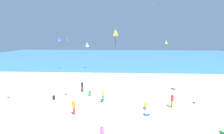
% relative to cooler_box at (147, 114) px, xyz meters
% --- Properties ---
extents(ground_plane, '(120.00, 120.00, 0.00)m').
position_rel_cooler_box_xyz_m(ground_plane, '(-3.59, 6.34, -0.14)').
color(ground_plane, beige).
extents(ocean_water, '(120.00, 60.00, 0.05)m').
position_rel_cooler_box_xyz_m(ocean_water, '(-3.59, 47.57, -0.12)').
color(ocean_water, teal).
rests_on(ocean_water, ground_plane).
extents(cooler_box, '(0.62, 0.54, 0.29)m').
position_rel_cooler_box_xyz_m(cooler_box, '(0.00, 0.00, 0.00)').
color(cooler_box, '#2D56B7').
rests_on(cooler_box, ground_plane).
extents(person_0, '(0.40, 0.66, 0.82)m').
position_rel_cooler_box_xyz_m(person_0, '(-6.55, 4.63, 0.16)').
color(person_0, green).
rests_on(person_0, ground_plane).
extents(person_1, '(0.55, 0.63, 0.71)m').
position_rel_cooler_box_xyz_m(person_1, '(0.13, 1.44, 0.12)').
color(person_1, yellow).
rests_on(person_1, ground_plane).
extents(person_2, '(0.33, 0.33, 1.55)m').
position_rel_cooler_box_xyz_m(person_2, '(3.01, 1.81, 0.75)').
color(person_2, orange).
rests_on(person_2, ground_plane).
extents(person_4, '(0.47, 0.60, 0.67)m').
position_rel_cooler_box_xyz_m(person_4, '(-10.78, 3.27, 0.10)').
color(person_4, black).
rests_on(person_4, ground_plane).
extents(person_5, '(0.37, 0.37, 1.43)m').
position_rel_cooler_box_xyz_m(person_5, '(-4.67, 3.14, 0.68)').
color(person_5, '#19ADB2').
rests_on(person_5, ground_plane).
extents(person_6, '(0.32, 0.32, 1.54)m').
position_rel_cooler_box_xyz_m(person_6, '(-7.91, 6.11, 0.74)').
color(person_6, black).
rests_on(person_6, ground_plane).
extents(person_7, '(0.36, 0.36, 1.60)m').
position_rel_cooler_box_xyz_m(person_7, '(-7.16, -0.26, 0.78)').
color(person_7, red).
rests_on(person_7, ground_plane).
extents(person_8, '(0.38, 0.38, 1.45)m').
position_rel_cooler_box_xyz_m(person_8, '(-3.94, -4.13, 0.69)').
color(person_8, white).
rests_on(person_8, ground_plane).
extents(kite_blue, '(1.10, 1.17, 1.41)m').
position_rel_cooler_box_xyz_m(kite_blue, '(-16.52, 20.31, 6.90)').
color(kite_blue, blue).
extents(kite_purple, '(0.42, 0.76, 1.16)m').
position_rel_cooler_box_xyz_m(kite_purple, '(-8.33, 2.51, 6.98)').
color(kite_purple, purple).
extents(kite_yellow, '(0.99, 0.98, 1.23)m').
position_rel_cooler_box_xyz_m(kite_yellow, '(8.36, 22.60, 6.34)').
color(kite_yellow, yellow).
extents(kite_lime, '(0.57, 0.73, 1.71)m').
position_rel_cooler_box_xyz_m(kite_lime, '(-3.12, 0.27, 7.83)').
color(kite_lime, '#99DB33').
extents(kite_white, '(1.15, 1.15, 1.98)m').
position_rel_cooler_box_xyz_m(kite_white, '(-10.27, 21.02, 5.77)').
color(kite_white, white).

